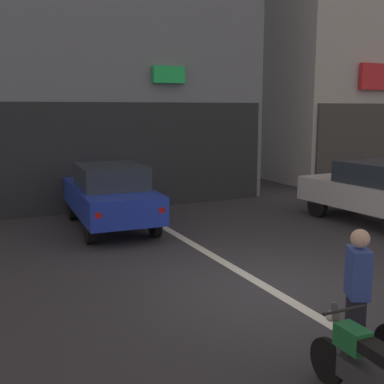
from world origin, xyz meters
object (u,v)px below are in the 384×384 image
(motorcycle_green_row_leftmost, at_px, (364,369))
(car_white_parked_kerbside, at_px, (376,191))
(person_by_motorcycles, at_px, (357,297))
(car_blue_crossing_near, at_px, (110,194))

(motorcycle_green_row_leftmost, bearing_deg, car_white_parked_kerbside, 43.79)
(motorcycle_green_row_leftmost, height_order, person_by_motorcycles, person_by_motorcycles)
(motorcycle_green_row_leftmost, xyz_separation_m, person_by_motorcycles, (0.56, 0.73, 0.40))
(motorcycle_green_row_leftmost, distance_m, person_by_motorcycles, 1.00)
(car_blue_crossing_near, bearing_deg, motorcycle_green_row_leftmost, -88.71)
(car_blue_crossing_near, xyz_separation_m, motorcycle_green_row_leftmost, (0.19, -8.54, -0.43))
(car_blue_crossing_near, bearing_deg, car_white_parked_kerbside, -21.01)
(car_white_parked_kerbside, bearing_deg, motorcycle_green_row_leftmost, -136.21)
(motorcycle_green_row_leftmost, bearing_deg, person_by_motorcycles, 52.37)
(car_blue_crossing_near, xyz_separation_m, car_white_parked_kerbside, (6.49, -2.49, 0.00))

